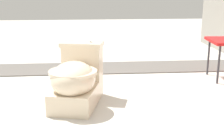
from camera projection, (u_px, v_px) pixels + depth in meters
name	position (u px, v px, depth m)	size (l,w,h in m)	color
ground_plane	(44.00, 110.00, 2.56)	(14.00, 14.00, 0.00)	beige
gravel_strip	(98.00, 68.00, 3.84)	(0.56, 8.00, 0.01)	#605B56
toilet	(76.00, 80.00, 2.62)	(0.70, 0.51, 0.52)	beige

